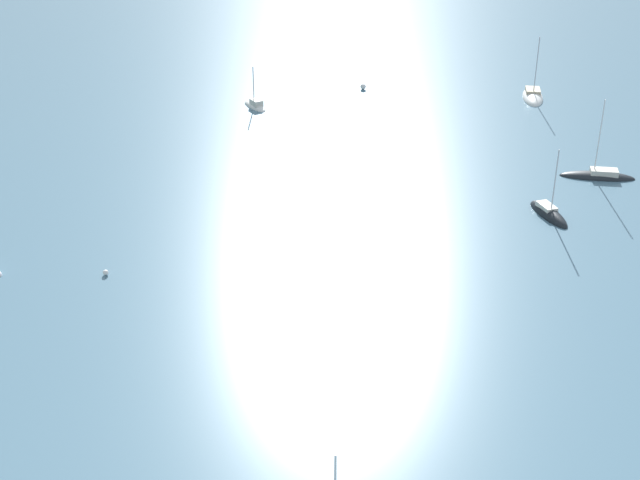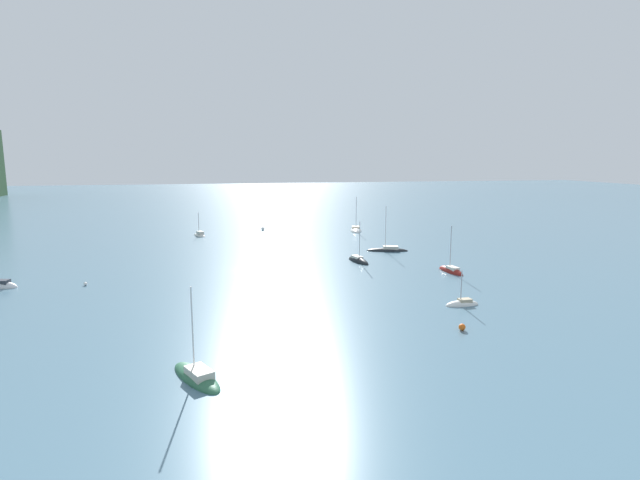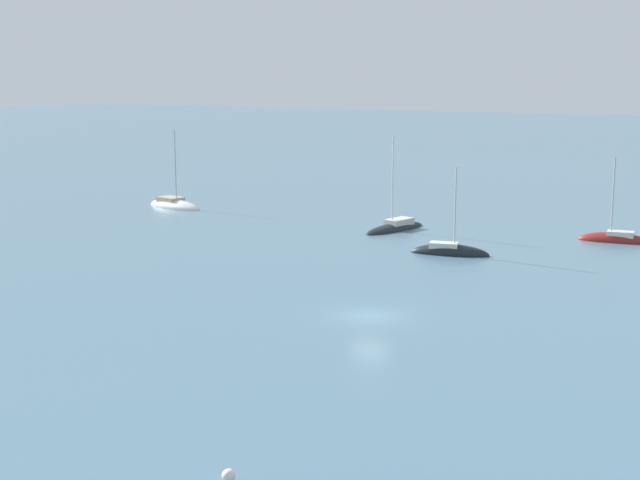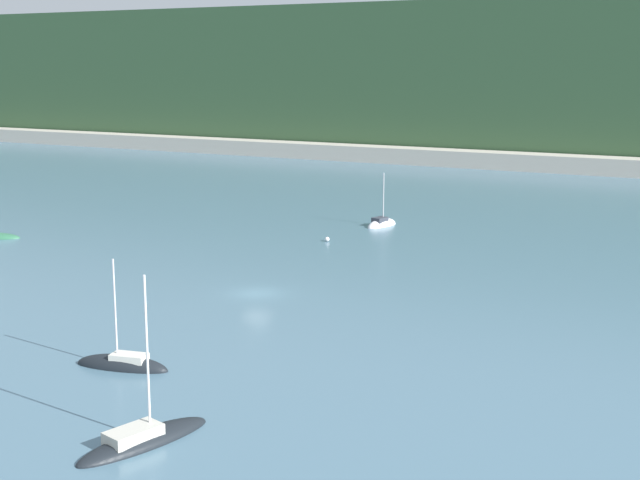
# 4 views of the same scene
# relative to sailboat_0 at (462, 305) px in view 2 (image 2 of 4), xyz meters

# --- Properties ---
(ground_plane) EXTENTS (600.00, 600.00, 0.00)m
(ground_plane) POSITION_rel_sailboat_0_xyz_m (27.21, 26.88, -0.07)
(ground_plane) COLOR slate
(sailboat_0) EXTENTS (1.67, 4.70, 5.44)m
(sailboat_0) POSITION_rel_sailboat_0_xyz_m (0.00, 0.00, 0.00)
(sailboat_0) COLOR white
(sailboat_0) RESTS_ON ground_plane
(sailboat_1) EXTENTS (5.62, 3.92, 6.40)m
(sailboat_1) POSITION_rel_sailboat_0_xyz_m (68.42, 35.09, 0.08)
(sailboat_1) COLOR white
(sailboat_1) RESTS_ON ground_plane
(sailboat_2) EXTENTS (8.15, 5.60, 8.96)m
(sailboat_2) POSITION_rel_sailboat_0_xyz_m (-15.31, 33.77, 0.04)
(sailboat_2) COLOR #2D6647
(sailboat_2) RESTS_ON ground_plane
(sailboat_3) EXTENTS (7.13, 3.29, 8.58)m
(sailboat_3) POSITION_rel_sailboat_0_xyz_m (29.75, 5.40, 0.01)
(sailboat_3) COLOR black
(sailboat_3) RESTS_ON ground_plane
(sailboat_4) EXTENTS (6.80, 2.64, 8.81)m
(sailboat_4) POSITION_rel_sailboat_0_xyz_m (18.23, -7.61, 0.01)
(sailboat_4) COLOR maroon
(sailboat_4) RESTS_ON ground_plane
(sailboat_5) EXTENTS (4.37, 8.96, 10.17)m
(sailboat_5) POSITION_rel_sailboat_0_xyz_m (38.99, -3.75, 0.04)
(sailboat_5) COLOR black
(sailboat_5) RESTS_ON ground_plane
(sailboat_6) EXTENTS (8.74, 4.83, 10.04)m
(sailboat_6) POSITION_rel_sailboat_0_xyz_m (68.24, -5.47, 0.01)
(sailboat_6) COLOR white
(sailboat_6) RESTS_ON ground_plane
(sailboat_7) EXTENTS (3.11, 5.63, 7.82)m
(sailboat_7) POSITION_rel_sailboat_0_xyz_m (23.24, 63.45, 0.02)
(sailboat_7) COLOR silver
(sailboat_7) RESTS_ON ground_plane
(mooring_buoy_0) EXTENTS (0.88, 0.88, 0.88)m
(mooring_buoy_0) POSITION_rel_sailboat_0_xyz_m (74.77, 18.64, 0.37)
(mooring_buoy_0) COLOR white
(mooring_buoy_0) RESTS_ON ground_plane
(mooring_buoy_1) EXTENTS (0.78, 0.78, 0.78)m
(mooring_buoy_1) POSITION_rel_sailboat_0_xyz_m (-8.92, 4.80, 0.32)
(mooring_buoy_1) COLOR orange
(mooring_buoy_1) RESTS_ON ground_plane
(mooring_buoy_2) EXTENTS (0.54, 0.54, 0.54)m
(mooring_buoy_2) POSITION_rel_sailboat_0_xyz_m (21.73, 51.18, 0.20)
(mooring_buoy_2) COLOR white
(mooring_buoy_2) RESTS_ON ground_plane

